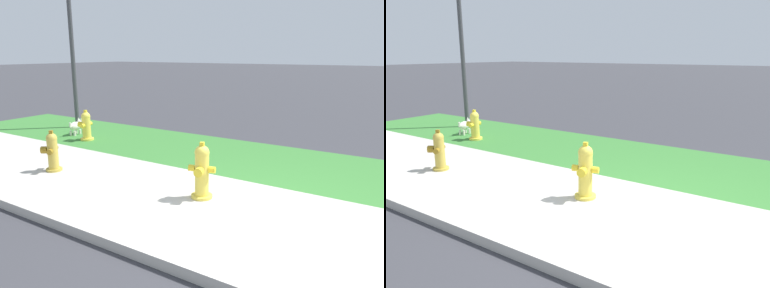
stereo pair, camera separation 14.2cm
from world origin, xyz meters
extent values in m
plane|color=#38383D|center=(0.00, 0.00, 0.00)|extent=(120.00, 120.00, 0.00)
cube|color=#BCB7AD|center=(0.00, 0.00, 0.01)|extent=(18.00, 2.49, 0.01)
cube|color=#387A33|center=(0.00, 2.49, 0.00)|extent=(18.00, 2.50, 0.01)
cube|color=#BCB7AD|center=(0.00, -1.33, 0.06)|extent=(18.00, 0.16, 0.12)
cylinder|color=yellow|center=(-0.98, 0.30, 0.03)|extent=(0.29, 0.29, 0.05)
cylinder|color=yellow|center=(-0.98, 0.30, 0.35)|extent=(0.19, 0.19, 0.60)
sphere|color=yellow|center=(-0.98, 0.30, 0.65)|extent=(0.20, 0.20, 0.20)
cube|color=yellow|center=(-0.98, 0.30, 0.76)|extent=(0.07, 0.07, 0.06)
cylinder|color=yellow|center=(-0.84, 0.34, 0.42)|extent=(0.11, 0.11, 0.09)
cylinder|color=yellow|center=(-1.11, 0.27, 0.42)|extent=(0.11, 0.11, 0.09)
cylinder|color=yellow|center=(-0.94, 0.16, 0.42)|extent=(0.14, 0.13, 0.12)
cylinder|color=yellow|center=(-5.01, 1.86, 0.03)|extent=(0.30, 0.30, 0.05)
cylinder|color=yellow|center=(-5.01, 1.86, 0.30)|extent=(0.19, 0.19, 0.50)
sphere|color=yellow|center=(-5.01, 1.86, 0.55)|extent=(0.20, 0.20, 0.20)
cube|color=yellow|center=(-5.01, 1.86, 0.66)|extent=(0.07, 0.07, 0.06)
cylinder|color=yellow|center=(-4.98, 1.73, 0.36)|extent=(0.11, 0.11, 0.09)
cylinder|color=yellow|center=(-5.05, 2.00, 0.36)|extent=(0.11, 0.11, 0.09)
cylinder|color=yellow|center=(-5.16, 1.83, 0.36)|extent=(0.13, 0.14, 0.12)
cylinder|color=gold|center=(-3.70, -0.03, 0.03)|extent=(0.26, 0.26, 0.05)
cylinder|color=gold|center=(-3.70, -0.03, 0.31)|extent=(0.17, 0.17, 0.52)
sphere|color=gold|center=(-3.70, -0.03, 0.57)|extent=(0.18, 0.18, 0.18)
cube|color=olive|center=(-3.70, -0.03, 0.67)|extent=(0.08, 0.08, 0.06)
cylinder|color=olive|center=(-3.62, -0.13, 0.37)|extent=(0.13, 0.13, 0.09)
cylinder|color=olive|center=(-3.77, 0.08, 0.37)|extent=(0.13, 0.13, 0.09)
cylinder|color=olive|center=(-3.81, -0.10, 0.37)|extent=(0.15, 0.16, 0.12)
ellipsoid|color=silver|center=(-5.68, 2.09, 0.22)|extent=(0.29, 0.39, 0.20)
sphere|color=silver|center=(-5.74, 2.30, 0.26)|extent=(0.16, 0.16, 0.16)
sphere|color=black|center=(-5.76, 2.37, 0.25)|extent=(0.03, 0.03, 0.03)
cone|color=silver|center=(-5.79, 2.30, 0.36)|extent=(0.07, 0.07, 0.07)
cone|color=silver|center=(-5.70, 2.32, 0.36)|extent=(0.07, 0.07, 0.07)
cylinder|color=silver|center=(-5.77, 2.18, 0.06)|extent=(0.06, 0.06, 0.12)
cylinder|color=silver|center=(-5.66, 2.21, 0.06)|extent=(0.06, 0.06, 0.12)
cylinder|color=silver|center=(-5.70, 1.97, 0.06)|extent=(0.06, 0.06, 0.12)
cylinder|color=silver|center=(-5.60, 2.00, 0.06)|extent=(0.06, 0.06, 0.12)
cylinder|color=silver|center=(-5.63, 1.91, 0.28)|extent=(0.04, 0.04, 0.11)
cylinder|color=#3D3D42|center=(-6.43, 2.79, 2.15)|extent=(0.11, 0.11, 4.29)
camera|label=1|loc=(1.54, -3.80, 1.94)|focal=35.00mm
camera|label=2|loc=(1.66, -3.72, 1.94)|focal=35.00mm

